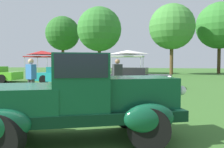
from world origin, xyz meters
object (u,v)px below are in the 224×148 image
at_px(feature_pickup_truck, 76,97).
at_px(spectator_by_row, 117,76).
at_px(show_car_teal, 64,76).
at_px(spectator_between_cars, 31,78).
at_px(canopy_tent_center_field, 128,53).
at_px(show_car_charcoal, 133,78).
at_px(canopy_tent_left_field, 42,54).
at_px(spectator_near_truck, 75,73).

xyz_separation_m(feature_pickup_truck, spectator_by_row, (-0.30, 5.90, 0.05)).
height_order(feature_pickup_truck, show_car_teal, feature_pickup_truck).
height_order(spectator_between_cars, canopy_tent_center_field, canopy_tent_center_field).
bearing_deg(spectator_between_cars, feature_pickup_truck, -49.95).
distance_m(show_car_charcoal, canopy_tent_left_field, 12.47).
distance_m(show_car_charcoal, canopy_tent_center_field, 8.15).
height_order(show_car_charcoal, spectator_by_row, spectator_by_row).
bearing_deg(feature_pickup_truck, spectator_by_row, 92.95).
distance_m(feature_pickup_truck, canopy_tent_center_field, 17.72).
distance_m(feature_pickup_truck, canopy_tent_left_field, 19.81).
bearing_deg(spectator_by_row, show_car_charcoal, 86.89).
height_order(feature_pickup_truck, canopy_tent_center_field, canopy_tent_center_field).
distance_m(feature_pickup_truck, spectator_near_truck, 9.26).
relative_size(show_car_charcoal, spectator_near_truck, 2.75).
xyz_separation_m(show_car_charcoal, spectator_between_cars, (-3.44, -5.56, 0.31)).
xyz_separation_m(spectator_between_cars, spectator_by_row, (3.23, 1.69, 0.00)).
distance_m(spectator_near_truck, canopy_tent_center_field, 9.27).
xyz_separation_m(show_car_teal, spectator_near_truck, (1.77, -2.44, 0.31)).
distance_m(spectator_near_truck, spectator_between_cars, 4.42).
bearing_deg(show_car_charcoal, feature_pickup_truck, -89.45).
relative_size(show_car_charcoal, canopy_tent_left_field, 1.71).
bearing_deg(canopy_tent_left_field, feature_pickup_truck, -59.21).
height_order(canopy_tent_left_field, canopy_tent_center_field, same).
distance_m(feature_pickup_truck, spectator_by_row, 5.91).
bearing_deg(feature_pickup_truck, show_car_teal, 114.90).
bearing_deg(spectator_between_cars, canopy_tent_center_field, 81.35).
bearing_deg(spectator_near_truck, canopy_tent_center_field, 78.20).
xyz_separation_m(feature_pickup_truck, spectator_near_truck, (-3.37, 8.63, 0.05)).
bearing_deg(feature_pickup_truck, canopy_tent_center_field, 94.88).
relative_size(spectator_between_cars, canopy_tent_left_field, 0.62).
distance_m(show_car_teal, canopy_tent_center_field, 7.68).
xyz_separation_m(feature_pickup_truck, show_car_teal, (-5.14, 11.07, -0.26)).
relative_size(spectator_by_row, canopy_tent_center_field, 0.58).
distance_m(spectator_between_cars, canopy_tent_center_field, 13.61).
distance_m(spectator_near_truck, spectator_by_row, 4.10).
bearing_deg(canopy_tent_center_field, show_car_teal, -119.18).
height_order(show_car_charcoal, spectator_between_cars, spectator_between_cars).
bearing_deg(show_car_charcoal, canopy_tent_center_field, 100.19).
xyz_separation_m(show_car_teal, canopy_tent_left_field, (-4.97, 5.89, 1.82)).
xyz_separation_m(show_car_teal, canopy_tent_center_field, (3.64, 6.52, 1.82)).
height_order(feature_pickup_truck, spectator_near_truck, feature_pickup_truck).
relative_size(feature_pickup_truck, show_car_charcoal, 0.92).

